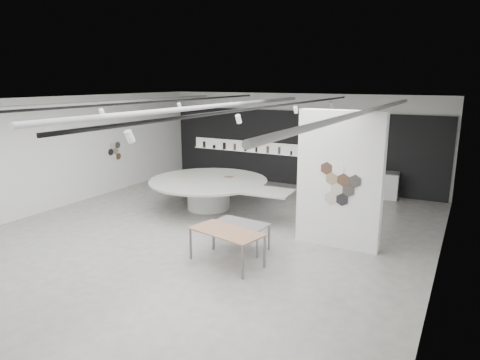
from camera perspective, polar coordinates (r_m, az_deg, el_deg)
The scene contains 7 objects.
room at distance 11.90m, azimuth -5.08°, elevation 2.21°, with size 12.02×14.02×3.82m.
back_wall_display at distance 18.07m, azimuth 7.30°, elevation 4.21°, with size 11.80×0.27×3.10m.
partition_column at distance 11.37m, azimuth 13.11°, elevation -0.01°, with size 2.20×0.38×3.60m.
display_island at distance 14.63m, azimuth -3.97°, elevation -1.34°, with size 5.35×4.30×1.03m.
sample_table_wood at distance 10.26m, azimuth -1.81°, elevation -7.11°, with size 1.92×1.23×0.83m.
sample_table_stone at distance 11.17m, azimuth 0.17°, elevation -5.99°, with size 1.44×0.78×0.72m.
kitchen_counter at distance 16.93m, azimuth 17.47°, elevation -0.51°, with size 1.80×0.83×1.38m.
Camera 1 is at (6.42, -9.70, 4.33)m, focal length 32.00 mm.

